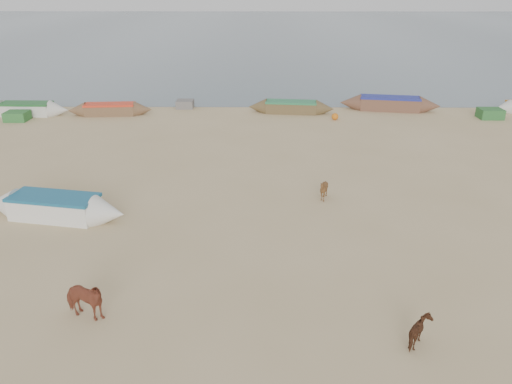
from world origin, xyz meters
TOP-DOWN VIEW (x-y plane):
  - ground at (0.00, 0.00)m, footprint 140.00×140.00m
  - sea at (0.00, 82.00)m, footprint 160.00×160.00m
  - cow_adult at (-4.54, -2.47)m, footprint 1.51×1.04m
  - calf_front at (2.79, 5.54)m, footprint 1.11×1.08m
  - calf_right at (4.18, -3.47)m, footprint 0.76×0.86m
  - near_canoe at (-7.72, 3.73)m, footprint 5.82×2.32m
  - waterline_canoes at (0.83, 20.48)m, footprint 57.55×3.66m
  - beach_clutter at (4.06, 19.83)m, footprint 42.73×4.75m

SIDE VIEW (x-z plane):
  - ground at x=0.00m, z-range 0.00..0.00m
  - sea at x=0.00m, z-range 0.01..0.01m
  - beach_clutter at x=4.06m, z-range -0.02..0.62m
  - calf_right at x=4.18m, z-range 0.00..0.78m
  - waterline_canoes at x=0.83m, z-range -0.06..0.91m
  - near_canoe at x=-7.72m, z-range 0.00..0.92m
  - calf_front at x=2.79m, z-range 0.00..0.93m
  - cow_adult at x=-4.54m, z-range 0.00..1.16m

